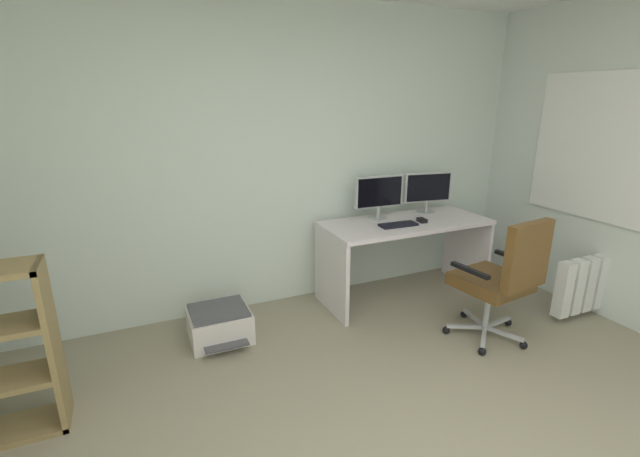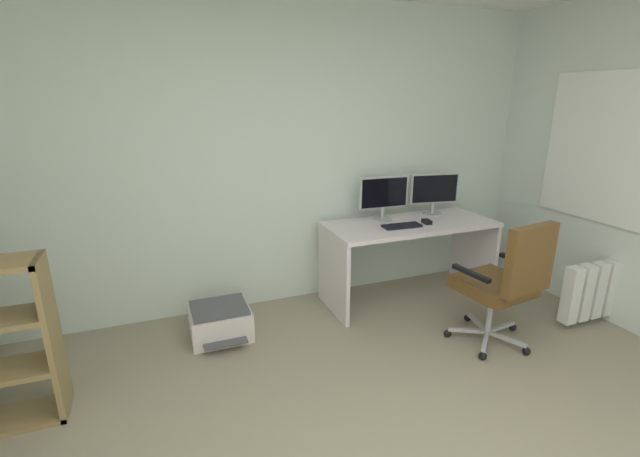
% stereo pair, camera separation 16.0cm
% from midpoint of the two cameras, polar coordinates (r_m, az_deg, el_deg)
% --- Properties ---
extents(wall_back, '(5.11, 0.10, 2.62)m').
position_cam_midpoint_polar(wall_back, '(3.81, -8.60, 8.89)').
color(wall_back, silver).
rests_on(wall_back, ground).
extents(window_pane, '(0.01, 1.53, 1.14)m').
position_cam_midpoint_polar(window_pane, '(4.20, 34.39, 8.50)').
color(window_pane, white).
extents(window_frame, '(0.02, 1.61, 1.22)m').
position_cam_midpoint_polar(window_frame, '(4.20, 34.33, 8.50)').
color(window_frame, white).
extents(desk, '(1.54, 0.66, 0.74)m').
position_cam_midpoint_polar(desk, '(4.08, 9.95, -1.64)').
color(desk, white).
rests_on(desk, ground).
extents(monitor_main, '(0.48, 0.18, 0.40)m').
position_cam_midpoint_polar(monitor_main, '(3.99, 6.63, 4.54)').
color(monitor_main, '#B2B5B7').
rests_on(monitor_main, desk).
extents(monitor_secondary, '(0.48, 0.18, 0.39)m').
position_cam_midpoint_polar(monitor_secondary, '(4.29, 12.93, 5.05)').
color(monitor_secondary, '#B2B5B7').
rests_on(monitor_secondary, desk).
extents(keyboard, '(0.35, 0.15, 0.02)m').
position_cam_midpoint_polar(keyboard, '(3.86, 9.09, 0.49)').
color(keyboard, black).
rests_on(keyboard, desk).
extents(computer_mouse, '(0.07, 0.11, 0.03)m').
position_cam_midpoint_polar(computer_mouse, '(4.02, 12.15, 1.07)').
color(computer_mouse, black).
rests_on(computer_mouse, desk).
extents(office_chair, '(0.62, 0.65, 1.01)m').
position_cam_midpoint_polar(office_chair, '(3.50, 21.70, -5.82)').
color(office_chair, '#B7BABC').
rests_on(office_chair, ground).
extents(printer, '(0.46, 0.50, 0.26)m').
position_cam_midpoint_polar(printer, '(3.58, -14.35, -12.10)').
color(printer, silver).
rests_on(printer, ground).
extents(radiator, '(0.81, 0.10, 0.48)m').
position_cam_midpoint_polar(radiator, '(4.38, 31.27, -6.13)').
color(radiator, white).
rests_on(radiator, ground).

